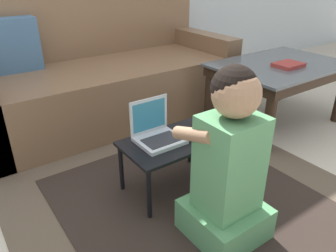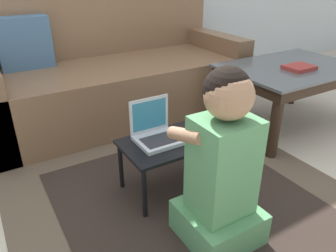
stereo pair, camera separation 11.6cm
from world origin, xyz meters
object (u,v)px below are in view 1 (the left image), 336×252
at_px(laptop, 157,134).
at_px(book_on_table, 288,65).
at_px(laptop_desk, 172,146).
at_px(person_seated, 228,166).
at_px(computer_mouse, 191,134).
at_px(couch, 104,76).
at_px(coffee_table, 279,73).

height_order(laptop, book_on_table, laptop).
xyz_separation_m(laptop_desk, person_seated, (-0.01, -0.41, 0.10)).
distance_m(laptop, person_seated, 0.46).
xyz_separation_m(computer_mouse, book_on_table, (1.01, 0.18, 0.16)).
relative_size(computer_mouse, book_on_table, 0.56).
bearing_deg(couch, book_on_table, -46.20).
relative_size(coffee_table, person_seated, 1.21).
height_order(laptop, computer_mouse, laptop).
xyz_separation_m(laptop_desk, book_on_table, (1.11, 0.15, 0.22)).
relative_size(coffee_table, book_on_table, 4.83).
distance_m(coffee_table, book_on_table, 0.12).
relative_size(coffee_table, laptop_desk, 1.84).
bearing_deg(book_on_table, couch, 133.80).
bearing_deg(person_seated, book_on_table, 26.40).
xyz_separation_m(couch, coffee_table, (0.98, -0.91, 0.08)).
relative_size(laptop_desk, computer_mouse, 4.66).
bearing_deg(computer_mouse, person_seated, -106.43).
bearing_deg(laptop, book_on_table, 5.03).
bearing_deg(computer_mouse, laptop, 154.68).
bearing_deg(coffee_table, computer_mouse, -165.72).
relative_size(coffee_table, laptop, 4.28).
xyz_separation_m(computer_mouse, person_seated, (-0.11, -0.38, 0.05)).
height_order(laptop, person_seated, person_seated).
distance_m(couch, person_seated, 1.56).
bearing_deg(laptop_desk, book_on_table, 7.62).
xyz_separation_m(laptop_desk, laptop, (-0.07, 0.05, 0.07)).
bearing_deg(laptop, person_seated, -83.53).
height_order(computer_mouse, person_seated, person_seated).
bearing_deg(coffee_table, laptop_desk, -168.43).
bearing_deg(laptop, couch, 78.55).
bearing_deg(coffee_table, book_on_table, -109.35).
height_order(couch, laptop, couch).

